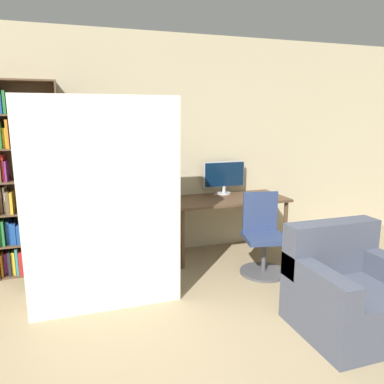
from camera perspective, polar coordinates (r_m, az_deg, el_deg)
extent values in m
cube|color=#C6B793|center=(4.64, -8.34, 6.70)|extent=(8.00, 0.06, 2.70)
cube|color=brown|center=(4.68, 5.39, -1.09)|extent=(1.46, 0.69, 0.03)
cylinder|color=brown|center=(4.30, -1.45, -7.24)|extent=(0.05, 0.05, 0.70)
cylinder|color=brown|center=(4.84, 14.00, -5.42)|extent=(0.05, 0.05, 0.70)
cylinder|color=brown|center=(4.82, -3.42, -5.15)|extent=(0.05, 0.05, 0.70)
cylinder|color=brown|center=(5.31, 10.75, -3.76)|extent=(0.05, 0.05, 0.70)
cylinder|color=#B7B7BC|center=(4.91, 4.89, -0.18)|extent=(0.18, 0.18, 0.02)
cylinder|color=#B7B7BC|center=(4.90, 4.90, 0.43)|extent=(0.04, 0.04, 0.09)
cube|color=#B7B7BC|center=(4.87, 4.91, 2.72)|extent=(0.56, 0.02, 0.33)
cube|color=#0A1E38|center=(4.87, 4.94, 2.71)|extent=(0.53, 0.03, 0.31)
cylinder|color=#4C4C51|center=(4.36, 10.79, -11.88)|extent=(0.52, 0.52, 0.03)
cylinder|color=#4C4C51|center=(4.29, 10.89, -9.47)|extent=(0.05, 0.05, 0.36)
cube|color=navy|center=(4.22, 11.00, -6.85)|extent=(0.52, 0.52, 0.05)
cube|color=navy|center=(4.33, 10.34, -2.89)|extent=(0.40, 0.12, 0.45)
cube|color=brown|center=(4.41, -19.22, 1.95)|extent=(0.02, 0.35, 2.10)
cube|color=brown|center=(4.59, -23.56, 1.99)|extent=(0.72, 0.02, 2.10)
cube|color=brown|center=(4.70, -22.69, -10.91)|extent=(0.68, 0.31, 0.02)
cube|color=brown|center=(4.59, -23.03, -6.90)|extent=(0.68, 0.31, 0.02)
cube|color=brown|center=(4.49, -23.38, -2.70)|extent=(0.68, 0.31, 0.02)
cube|color=brown|center=(4.43, -23.74, 1.65)|extent=(0.68, 0.31, 0.02)
cube|color=brown|center=(4.39, -24.11, 6.11)|extent=(0.68, 0.31, 0.02)
cube|color=brown|center=(4.37, -24.50, 10.62)|extent=(0.68, 0.31, 0.02)
cube|color=brown|center=(4.39, -24.89, 15.14)|extent=(0.68, 0.31, 0.02)
cube|color=orange|center=(4.69, -26.81, -9.59)|extent=(0.02, 0.25, 0.25)
cube|color=#7A2D84|center=(4.73, -26.31, -9.44)|extent=(0.04, 0.21, 0.24)
cube|color=#232328|center=(4.65, -25.94, -9.59)|extent=(0.03, 0.19, 0.27)
cube|color=gold|center=(4.68, -25.42, -9.47)|extent=(0.04, 0.22, 0.26)
cube|color=teal|center=(4.66, -24.96, -9.22)|extent=(0.03, 0.26, 0.30)
cube|color=red|center=(4.64, -24.49, -9.50)|extent=(0.04, 0.26, 0.26)
cube|color=#287A38|center=(4.59, -27.07, -5.51)|extent=(0.04, 0.22, 0.25)
cube|color=#287A38|center=(4.58, -26.65, -5.33)|extent=(0.02, 0.26, 0.27)
cube|color=#1E4C9E|center=(4.59, -26.13, -5.36)|extent=(0.04, 0.20, 0.26)
cube|color=#1E4C9E|center=(4.60, -25.64, -5.43)|extent=(0.03, 0.25, 0.24)
cube|color=#1E4C9E|center=(4.54, -25.33, -5.63)|extent=(0.03, 0.19, 0.23)
cube|color=#1E4C9E|center=(4.55, -24.85, -5.72)|extent=(0.04, 0.20, 0.21)
cube|color=red|center=(4.56, -24.40, -5.35)|extent=(0.02, 0.26, 0.25)
cube|color=#1E4C9E|center=(4.54, -24.13, -5.39)|extent=(0.02, 0.24, 0.25)
cube|color=orange|center=(4.55, -23.71, -5.08)|extent=(0.03, 0.24, 0.29)
cube|color=brown|center=(4.52, -26.95, -1.04)|extent=(0.02, 0.21, 0.27)
cube|color=silver|center=(4.53, -26.54, -0.93)|extent=(0.02, 0.19, 0.28)
cube|color=brown|center=(4.47, -26.14, -1.33)|extent=(0.04, 0.24, 0.24)
cube|color=gold|center=(4.46, -25.69, -1.37)|extent=(0.03, 0.23, 0.23)
cube|color=brown|center=(4.46, -27.05, 3.16)|extent=(0.02, 0.26, 0.25)
cube|color=red|center=(4.45, -26.73, 3.40)|extent=(0.02, 0.22, 0.28)
cube|color=#7A2D84|center=(4.46, -26.35, 3.00)|extent=(0.02, 0.25, 0.21)
cube|color=#287A38|center=(4.37, -27.14, 7.72)|extent=(0.03, 0.19, 0.27)
cube|color=gold|center=(4.41, -26.52, 7.41)|extent=(0.04, 0.21, 0.21)
cube|color=orange|center=(4.33, -26.23, 7.94)|extent=(0.03, 0.18, 0.29)
cube|color=#7A2D84|center=(4.37, -25.60, 7.98)|extent=(0.04, 0.22, 0.29)
cube|color=#1E4C9E|center=(4.41, -27.08, 11.82)|extent=(0.04, 0.23, 0.20)
cube|color=#287A38|center=(4.38, -26.58, 12.10)|extent=(0.03, 0.20, 0.23)
cube|color=silver|center=(3.38, -13.40, -2.12)|extent=(1.35, 0.29, 1.91)
cube|color=beige|center=(3.50, -2.43, -1.35)|extent=(0.01, 0.30, 1.87)
cube|color=silver|center=(3.70, -13.85, -0.97)|extent=(1.35, 0.29, 1.91)
cube|color=beige|center=(3.80, -3.78, -0.30)|extent=(0.01, 0.29, 1.87)
cube|color=#474C5B|center=(3.44, 23.13, -16.01)|extent=(0.85, 0.80, 0.40)
cube|color=#474C5B|center=(3.48, 20.43, -7.82)|extent=(0.85, 0.20, 0.45)
cube|color=#474C5B|center=(3.10, 18.66, -12.57)|extent=(0.16, 0.80, 0.20)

